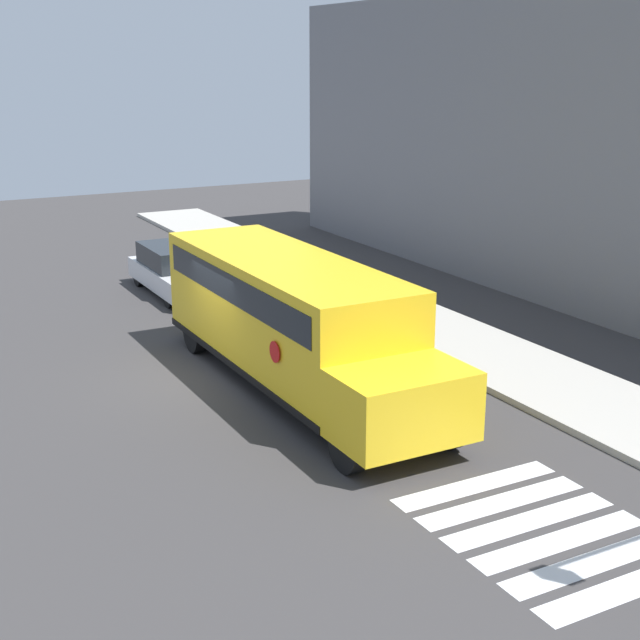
# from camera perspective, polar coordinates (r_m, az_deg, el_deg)

# --- Properties ---
(ground_plane) EXTENTS (60.00, 60.00, 0.00)m
(ground_plane) POSITION_cam_1_polar(r_m,az_deg,el_deg) (21.00, -7.07, -3.52)
(ground_plane) COLOR #3A3838
(sidewalk_strip) EXTENTS (44.00, 3.00, 0.15)m
(sidewalk_strip) POSITION_cam_1_polar(r_m,az_deg,el_deg) (23.94, 7.56, -0.84)
(sidewalk_strip) COLOR #B2ADA3
(sidewalk_strip) RESTS_ON ground
(building_backdrop) EXTENTS (32.00, 4.00, 9.17)m
(building_backdrop) POSITION_cam_1_polar(r_m,az_deg,el_deg) (27.34, 19.27, 10.21)
(building_backdrop) COLOR slate
(building_backdrop) RESTS_ON ground
(crosswalk_stripes) EXTENTS (4.00, 3.20, 0.01)m
(crosswalk_stripes) POSITION_cam_1_polar(r_m,az_deg,el_deg) (14.76, 14.16, -12.94)
(crosswalk_stripes) COLOR white
(crosswalk_stripes) RESTS_ON ground
(school_bus) EXTENTS (9.78, 2.57, 2.86)m
(school_bus) POSITION_cam_1_polar(r_m,az_deg,el_deg) (19.74, -1.87, 0.34)
(school_bus) COLOR yellow
(school_bus) RESTS_ON ground
(parked_car) EXTENTS (4.57, 1.81, 1.48)m
(parked_car) POSITION_cam_1_polar(r_m,az_deg,el_deg) (28.33, -9.18, 3.17)
(parked_car) COLOR silver
(parked_car) RESTS_ON ground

